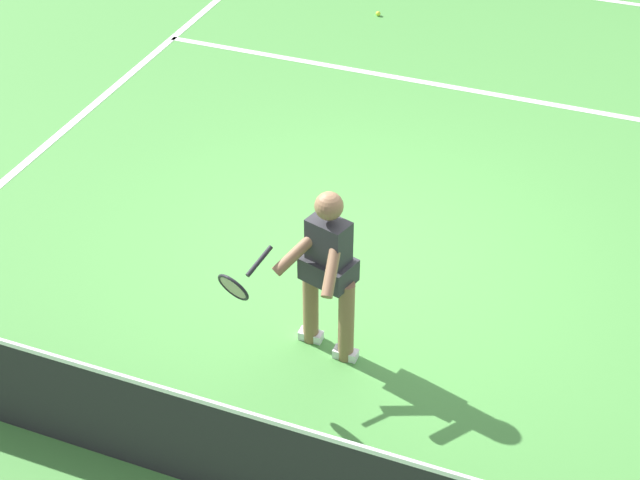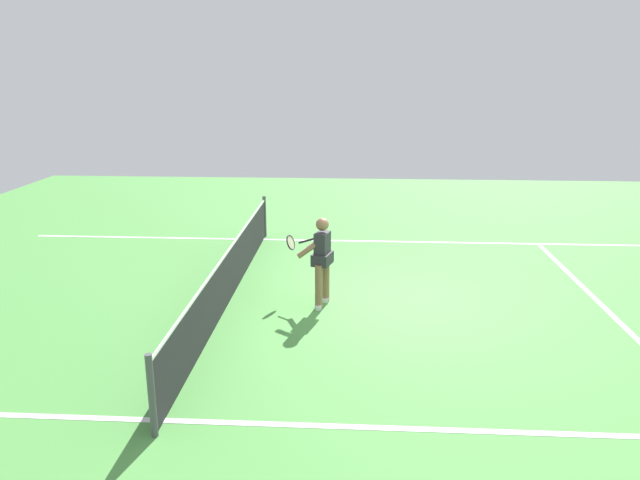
{
  "view_description": "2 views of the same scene",
  "coord_description": "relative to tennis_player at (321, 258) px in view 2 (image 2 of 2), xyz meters",
  "views": [
    {
      "loc": [
        -2.19,
        6.62,
        5.45
      ],
      "look_at": [
        -0.1,
        1.2,
        1.06
      ],
      "focal_mm": 53.15,
      "sensor_mm": 36.0,
      "label": 1
    },
    {
      "loc": [
        -9.84,
        0.71,
        3.93
      ],
      "look_at": [
        -0.11,
        1.3,
        1.14
      ],
      "focal_mm": 33.66,
      "sensor_mm": 36.0,
      "label": 2
    }
  ],
  "objects": [
    {
      "name": "tennis_player",
      "position": [
        0.0,
        0.0,
        0.0
      ],
      "size": [
        0.96,
        0.88,
        1.55
      ],
      "color": "#8C6647",
      "rests_on": "ground"
    },
    {
      "name": "ground_plane",
      "position": [
        0.17,
        -1.28,
        -0.85
      ],
      "size": [
        24.56,
        24.56,
        0.0
      ],
      "primitive_type": "plane",
      "color": "#4C9342"
    },
    {
      "name": "sideline_right_marking",
      "position": [
        4.02,
        -1.28,
        -0.84
      ],
      "size": [
        0.1,
        16.89,
        0.01
      ],
      "primitive_type": "cube",
      "color": "white",
      "rests_on": "ground"
    },
    {
      "name": "court_net",
      "position": [
        0.17,
        1.62,
        -0.38
      ],
      "size": [
        8.37,
        0.08,
        1.0
      ],
      "color": "#4C4C51",
      "rests_on": "ground"
    },
    {
      "name": "service_line_marking",
      "position": [
        0.17,
        -4.85,
        -0.84
      ],
      "size": [
        7.69,
        0.1,
        0.01
      ],
      "primitive_type": "cube",
      "color": "white",
      "rests_on": "ground"
    },
    {
      "name": "sideline_left_marking",
      "position": [
        -3.67,
        -1.28,
        -0.84
      ],
      "size": [
        0.1,
        16.89,
        0.01
      ],
      "primitive_type": "cube",
      "color": "white",
      "rests_on": "ground"
    }
  ]
}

